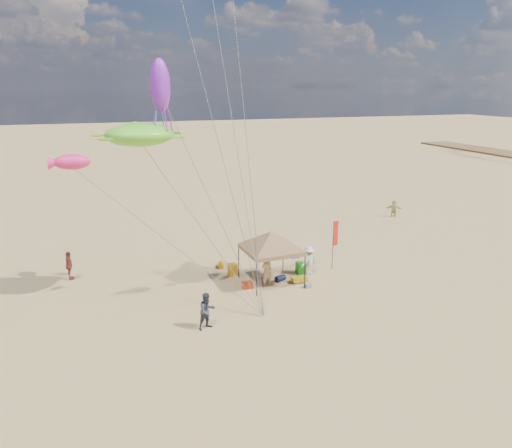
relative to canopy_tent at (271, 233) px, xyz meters
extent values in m
plane|color=tan|center=(-1.39, -4.37, -2.96)|extent=(280.00, 280.00, 0.00)
cylinder|color=black|center=(-1.47, 1.38, -2.01)|extent=(0.06, 0.06, 1.90)
cylinder|color=black|center=(1.38, 1.47, -2.01)|extent=(0.06, 0.06, 1.90)
cylinder|color=black|center=(-1.38, -1.47, -2.01)|extent=(0.06, 0.06, 1.90)
cylinder|color=black|center=(1.47, -1.38, -2.01)|extent=(0.06, 0.06, 1.90)
cube|color=brown|center=(0.00, 0.00, -0.94)|extent=(3.03, 3.03, 0.23)
pyramid|color=brown|center=(0.00, 0.00, 0.12)|extent=(5.76, 5.76, 0.95)
cylinder|color=black|center=(4.36, 0.77, -1.42)|extent=(0.04, 0.04, 3.08)
cube|color=red|center=(4.57, 0.86, -0.71)|extent=(0.42, 0.20, 1.54)
cube|color=red|center=(-1.52, -0.30, -2.77)|extent=(0.54, 0.38, 0.38)
cube|color=#1416A6|center=(3.06, 3.45, -2.77)|extent=(0.54, 0.38, 0.38)
cylinder|color=#0C0F39|center=(0.60, 0.02, -2.78)|extent=(0.69, 0.54, 0.36)
cylinder|color=#CD8A0B|center=(-1.98, 3.33, -2.78)|extent=(0.54, 0.69, 0.36)
cube|color=#1F8D19|center=(2.25, 0.77, -2.61)|extent=(0.50, 0.50, 0.70)
cube|color=orange|center=(-1.71, 1.87, -2.61)|extent=(0.50, 0.50, 0.70)
cube|color=gray|center=(1.70, -1.36, -2.82)|extent=(0.34, 0.30, 0.28)
cube|color=gold|center=(1.58, -0.46, -2.76)|extent=(0.90, 0.50, 0.24)
imported|color=tan|center=(-0.38, -0.35, -2.01)|extent=(0.78, 0.61, 1.89)
imported|color=#323544|center=(-4.77, -4.10, -2.07)|extent=(1.03, 0.91, 1.77)
imported|color=silver|center=(2.59, 0.41, -2.09)|extent=(1.28, 1.01, 1.74)
imported|color=#97443A|center=(-10.80, 4.43, -2.10)|extent=(0.54, 1.05, 1.73)
imported|color=tan|center=(15.36, 10.10, -2.23)|extent=(1.37, 1.12, 1.46)
ellipsoid|color=#66DA2B|center=(-6.82, 0.09, 5.64)|extent=(3.82, 3.32, 1.11)
ellipsoid|color=#FF286E|center=(-9.97, -0.90, 4.63)|extent=(1.69, 1.02, 0.71)
ellipsoid|color=purple|center=(-5.78, -0.21, 7.92)|extent=(0.99, 0.99, 2.52)
camera|label=1|loc=(-9.62, -24.19, 7.89)|focal=34.28mm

